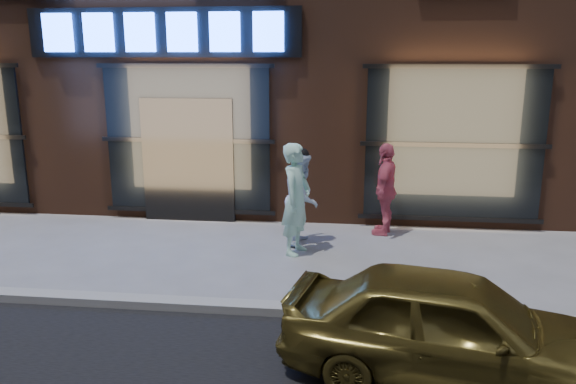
# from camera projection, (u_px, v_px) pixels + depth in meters

# --- Properties ---
(ground) EXTENTS (90.00, 90.00, 0.00)m
(ground) POSITION_uv_depth(u_px,v_px,m) (107.00, 304.00, 7.38)
(ground) COLOR slate
(ground) RESTS_ON ground
(curb) EXTENTS (60.00, 0.25, 0.12)m
(curb) POSITION_uv_depth(u_px,v_px,m) (106.00, 300.00, 7.37)
(curb) COLOR gray
(curb) RESTS_ON ground
(man_bowtie) EXTENTS (0.61, 0.77, 1.83)m
(man_bowtie) POSITION_uv_depth(u_px,v_px,m) (296.00, 199.00, 9.11)
(man_bowtie) COLOR #BEF9E1
(man_bowtie) RESTS_ON ground
(man_cap) EXTENTS (0.72, 0.86, 1.60)m
(man_cap) POSITION_uv_depth(u_px,v_px,m) (302.00, 198.00, 9.64)
(man_cap) COLOR white
(man_cap) RESTS_ON ground
(passerby) EXTENTS (0.64, 1.05, 1.68)m
(passerby) POSITION_uv_depth(u_px,v_px,m) (386.00, 189.00, 10.13)
(passerby) COLOR #D4576B
(passerby) RESTS_ON ground
(gold_sedan) EXTENTS (3.59, 2.03, 1.15)m
(gold_sedan) POSITION_uv_depth(u_px,v_px,m) (453.00, 328.00, 5.53)
(gold_sedan) COLOR olive
(gold_sedan) RESTS_ON ground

